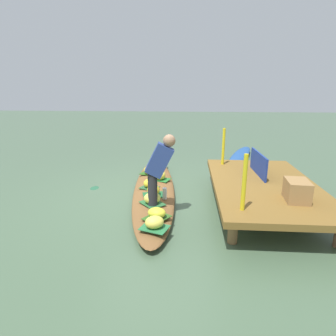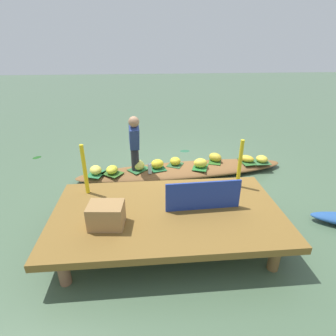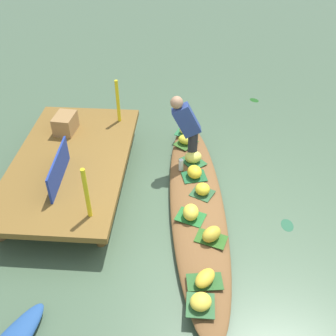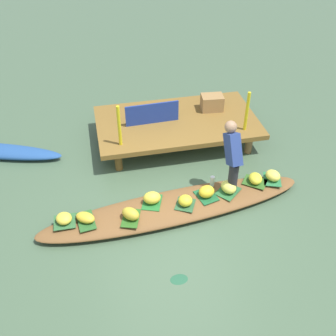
{
  "view_description": "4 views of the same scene",
  "coord_description": "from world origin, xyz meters",
  "px_view_note": "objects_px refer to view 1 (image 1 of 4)",
  "views": [
    {
      "loc": [
        5.37,
        0.67,
        2.11
      ],
      "look_at": [
        -0.09,
        0.28,
        0.53
      ],
      "focal_mm": 30.01,
      "sensor_mm": 36.0,
      "label": 1
    },
    {
      "loc": [
        0.78,
        5.18,
        2.62
      ],
      "look_at": [
        0.34,
        0.21,
        0.26
      ],
      "focal_mm": 28.68,
      "sensor_mm": 36.0,
      "label": 2
    },
    {
      "loc": [
        -4.36,
        0.14,
        4.31
      ],
      "look_at": [
        0.34,
        0.46,
        0.52
      ],
      "focal_mm": 42.4,
      "sensor_mm": 36.0,
      "label": 3
    },
    {
      "loc": [
        -1.12,
        -4.71,
        4.77
      ],
      "look_at": [
        0.02,
        0.62,
        0.44
      ],
      "focal_mm": 43.41,
      "sensor_mm": 36.0,
      "label": 4
    }
  ],
  "objects_px": {
    "moored_boat": "(240,156)",
    "banana_bunch_3": "(153,190)",
    "produce_crate": "(297,191)",
    "banana_bunch_7": "(160,160)",
    "banana_bunch_4": "(149,170)",
    "banana_bunch_5": "(157,163)",
    "water_bottle": "(165,193)",
    "market_banner": "(258,164)",
    "banana_bunch_0": "(160,175)",
    "banana_bunch_1": "(152,198)",
    "banana_bunch_2": "(149,183)",
    "banana_bunch_8": "(154,222)",
    "vendor_person": "(159,166)",
    "vendor_boat": "(154,189)",
    "banana_bunch_6": "(157,213)"
  },
  "relations": [
    {
      "from": "moored_boat",
      "to": "banana_bunch_1",
      "type": "xyz_separation_m",
      "value": [
        4.04,
        -2.19,
        0.2
      ]
    },
    {
      "from": "banana_bunch_0",
      "to": "banana_bunch_1",
      "type": "xyz_separation_m",
      "value": [
        1.3,
        -0.01,
        0.0
      ]
    },
    {
      "from": "produce_crate",
      "to": "banana_bunch_7",
      "type": "bearing_deg",
      "value": -142.4
    },
    {
      "from": "banana_bunch_2",
      "to": "banana_bunch_5",
      "type": "xyz_separation_m",
      "value": [
        -1.6,
        -0.03,
        -0.01
      ]
    },
    {
      "from": "banana_bunch_4",
      "to": "banana_bunch_5",
      "type": "height_order",
      "value": "banana_bunch_4"
    },
    {
      "from": "moored_boat",
      "to": "banana_bunch_3",
      "type": "relative_size",
      "value": 10.06
    },
    {
      "from": "moored_boat",
      "to": "market_banner",
      "type": "distance_m",
      "value": 3.17
    },
    {
      "from": "water_bottle",
      "to": "produce_crate",
      "type": "bearing_deg",
      "value": 73.77
    },
    {
      "from": "market_banner",
      "to": "produce_crate",
      "type": "distance_m",
      "value": 1.33
    },
    {
      "from": "banana_bunch_5",
      "to": "banana_bunch_7",
      "type": "height_order",
      "value": "banana_bunch_7"
    },
    {
      "from": "banana_bunch_4",
      "to": "banana_bunch_8",
      "type": "relative_size",
      "value": 1.09
    },
    {
      "from": "banana_bunch_1",
      "to": "vendor_person",
      "type": "relative_size",
      "value": 0.24
    },
    {
      "from": "banana_bunch_8",
      "to": "vendor_person",
      "type": "bearing_deg",
      "value": -178.98
    },
    {
      "from": "moored_boat",
      "to": "banana_bunch_6",
      "type": "xyz_separation_m",
      "value": [
        4.58,
        -2.05,
        0.18
      ]
    },
    {
      "from": "banana_bunch_1",
      "to": "banana_bunch_3",
      "type": "distance_m",
      "value": 0.39
    },
    {
      "from": "moored_boat",
      "to": "produce_crate",
      "type": "relative_size",
      "value": 6.19
    },
    {
      "from": "banana_bunch_0",
      "to": "vendor_boat",
      "type": "bearing_deg",
      "value": -14.2
    },
    {
      "from": "banana_bunch_6",
      "to": "banana_bunch_4",
      "type": "bearing_deg",
      "value": -169.4
    },
    {
      "from": "banana_bunch_3",
      "to": "banana_bunch_7",
      "type": "relative_size",
      "value": 1.06
    },
    {
      "from": "vendor_boat",
      "to": "banana_bunch_6",
      "type": "height_order",
      "value": "banana_bunch_6"
    },
    {
      "from": "banana_bunch_0",
      "to": "banana_bunch_5",
      "type": "xyz_separation_m",
      "value": [
        -1.08,
        -0.2,
        -0.02
      ]
    },
    {
      "from": "banana_bunch_4",
      "to": "banana_bunch_0",
      "type": "bearing_deg",
      "value": 36.42
    },
    {
      "from": "banana_bunch_2",
      "to": "banana_bunch_8",
      "type": "bearing_deg",
      "value": 10.31
    },
    {
      "from": "banana_bunch_3",
      "to": "vendor_person",
      "type": "relative_size",
      "value": 0.22
    },
    {
      "from": "banana_bunch_2",
      "to": "market_banner",
      "type": "height_order",
      "value": "market_banner"
    },
    {
      "from": "banana_bunch_7",
      "to": "water_bottle",
      "type": "xyz_separation_m",
      "value": [
        2.49,
        0.34,
        0.02
      ]
    },
    {
      "from": "banana_bunch_6",
      "to": "produce_crate",
      "type": "xyz_separation_m",
      "value": [
        -0.17,
        2.09,
        0.35
      ]
    },
    {
      "from": "moored_boat",
      "to": "banana_bunch_8",
      "type": "distance_m",
      "value": 5.31
    },
    {
      "from": "banana_bunch_8",
      "to": "moored_boat",
      "type": "bearing_deg",
      "value": 157.29
    },
    {
      "from": "water_bottle",
      "to": "banana_bunch_0",
      "type": "bearing_deg",
      "value": -170.23
    },
    {
      "from": "market_banner",
      "to": "banana_bunch_8",
      "type": "bearing_deg",
      "value": -47.72
    },
    {
      "from": "banana_bunch_1",
      "to": "banana_bunch_2",
      "type": "relative_size",
      "value": 1.25
    },
    {
      "from": "banana_bunch_1",
      "to": "market_banner",
      "type": "xyz_separation_m",
      "value": [
        -0.93,
        1.96,
        0.39
      ]
    },
    {
      "from": "banana_bunch_1",
      "to": "produce_crate",
      "type": "relative_size",
      "value": 0.65
    },
    {
      "from": "banana_bunch_2",
      "to": "banana_bunch_4",
      "type": "height_order",
      "value": "banana_bunch_4"
    },
    {
      "from": "banana_bunch_7",
      "to": "market_banner",
      "type": "bearing_deg",
      "value": 49.77
    },
    {
      "from": "banana_bunch_0",
      "to": "market_banner",
      "type": "distance_m",
      "value": 2.02
    },
    {
      "from": "banana_bunch_4",
      "to": "market_banner",
      "type": "distance_m",
      "value": 2.4
    },
    {
      "from": "banana_bunch_5",
      "to": "water_bottle",
      "type": "height_order",
      "value": "water_bottle"
    },
    {
      "from": "vendor_boat",
      "to": "banana_bunch_2",
      "type": "bearing_deg",
      "value": -31.12
    },
    {
      "from": "banana_bunch_0",
      "to": "banana_bunch_3",
      "type": "height_order",
      "value": "banana_bunch_0"
    },
    {
      "from": "moored_boat",
      "to": "banana_bunch_6",
      "type": "distance_m",
      "value": 5.02
    },
    {
      "from": "moored_boat",
      "to": "banana_bunch_0",
      "type": "height_order",
      "value": "banana_bunch_0"
    },
    {
      "from": "banana_bunch_1",
      "to": "banana_bunch_2",
      "type": "bearing_deg",
      "value": -168.53
    },
    {
      "from": "banana_bunch_2",
      "to": "banana_bunch_8",
      "type": "height_order",
      "value": "banana_bunch_8"
    },
    {
      "from": "banana_bunch_0",
      "to": "banana_bunch_2",
      "type": "height_order",
      "value": "banana_bunch_0"
    },
    {
      "from": "moored_boat",
      "to": "banana_bunch_5",
      "type": "distance_m",
      "value": 2.91
    },
    {
      "from": "vendor_boat",
      "to": "banana_bunch_8",
      "type": "height_order",
      "value": "banana_bunch_8"
    },
    {
      "from": "water_bottle",
      "to": "banana_bunch_3",
      "type": "bearing_deg",
      "value": -126.47
    },
    {
      "from": "moored_boat",
      "to": "water_bottle",
      "type": "distance_m",
      "value": 4.31
    }
  ]
}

